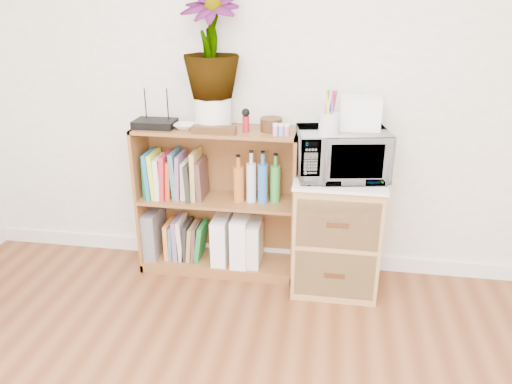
# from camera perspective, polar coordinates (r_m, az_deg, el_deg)

# --- Properties ---
(skirting_board) EXTENTS (4.00, 0.02, 0.10)m
(skirting_board) POSITION_cam_1_polar(r_m,az_deg,el_deg) (3.42, 2.14, -7.16)
(skirting_board) COLOR white
(skirting_board) RESTS_ON ground
(bookshelf) EXTENTS (1.00, 0.30, 0.95)m
(bookshelf) POSITION_cam_1_polar(r_m,az_deg,el_deg) (3.16, -4.37, -1.14)
(bookshelf) COLOR brown
(bookshelf) RESTS_ON ground
(wicker_unit) EXTENTS (0.50, 0.45, 0.70)m
(wicker_unit) POSITION_cam_1_polar(r_m,az_deg,el_deg) (3.07, 9.17, -4.69)
(wicker_unit) COLOR #9E7542
(wicker_unit) RESTS_ON ground
(microwave) EXTENTS (0.55, 0.42, 0.28)m
(microwave) POSITION_cam_1_polar(r_m,az_deg,el_deg) (2.87, 9.77, 4.32)
(microwave) COLOR white
(microwave) RESTS_ON wicker_unit
(pen_cup) EXTENTS (0.11, 0.11, 0.12)m
(pen_cup) POSITION_cam_1_polar(r_m,az_deg,el_deg) (2.71, 8.31, 7.67)
(pen_cup) COLOR silver
(pen_cup) RESTS_ON microwave
(small_appliance) EXTENTS (0.22, 0.18, 0.18)m
(small_appliance) POSITION_cam_1_polar(r_m,az_deg,el_deg) (2.87, 11.82, 8.86)
(small_appliance) COLOR white
(small_appliance) RESTS_ON microwave
(router) EXTENTS (0.25, 0.17, 0.04)m
(router) POSITION_cam_1_polar(r_m,az_deg,el_deg) (3.09, -11.48, 7.67)
(router) COLOR black
(router) RESTS_ON bookshelf
(white_bowl) EXTENTS (0.13, 0.13, 0.03)m
(white_bowl) POSITION_cam_1_polar(r_m,az_deg,el_deg) (3.02, -8.10, 7.44)
(white_bowl) COLOR silver
(white_bowl) RESTS_ON bookshelf
(plant_pot) EXTENTS (0.22, 0.22, 0.19)m
(plant_pot) POSITION_cam_1_polar(r_m,az_deg,el_deg) (3.01, -4.94, 9.02)
(plant_pot) COLOR white
(plant_pot) RESTS_ON bookshelf
(potted_plant) EXTENTS (0.34, 0.34, 0.60)m
(potted_plant) POSITION_cam_1_polar(r_m,az_deg,el_deg) (2.95, -5.20, 16.47)
(potted_plant) COLOR #326B2B
(potted_plant) RESTS_ON plant_pot
(trinket_box) EXTENTS (0.26, 0.06, 0.04)m
(trinket_box) POSITION_cam_1_polar(r_m,az_deg,el_deg) (2.91, -4.82, 7.09)
(trinket_box) COLOR #38210F
(trinket_box) RESTS_ON bookshelf
(kokeshi_doll) EXTENTS (0.04, 0.04, 0.09)m
(kokeshi_doll) POSITION_cam_1_polar(r_m,az_deg,el_deg) (2.92, -1.17, 7.76)
(kokeshi_doll) COLOR maroon
(kokeshi_doll) RESTS_ON bookshelf
(wooden_bowl) EXTENTS (0.13, 0.13, 0.08)m
(wooden_bowl) POSITION_cam_1_polar(r_m,az_deg,el_deg) (2.95, 1.76, 7.73)
(wooden_bowl) COLOR #35200E
(wooden_bowl) RESTS_ON bookshelf
(paint_jars) EXTENTS (0.12, 0.04, 0.06)m
(paint_jars) POSITION_cam_1_polar(r_m,az_deg,el_deg) (2.85, 2.88, 7.01)
(paint_jars) COLOR pink
(paint_jars) RESTS_ON bookshelf
(file_box) EXTENTS (0.09, 0.25, 0.31)m
(file_box) POSITION_cam_1_polar(r_m,az_deg,el_deg) (3.39, -11.61, -4.52)
(file_box) COLOR slate
(file_box) RESTS_ON bookshelf
(magazine_holder_left) EXTENTS (0.10, 0.24, 0.30)m
(magazine_holder_left) POSITION_cam_1_polar(r_m,az_deg,el_deg) (3.26, -3.95, -5.32)
(magazine_holder_left) COLOR white
(magazine_holder_left) RESTS_ON bookshelf
(magazine_holder_mid) EXTENTS (0.10, 0.26, 0.32)m
(magazine_holder_mid) POSITION_cam_1_polar(r_m,az_deg,el_deg) (3.23, -1.72, -5.35)
(magazine_holder_mid) COLOR white
(magazine_holder_mid) RESTS_ON bookshelf
(magazine_holder_right) EXTENTS (0.09, 0.23, 0.29)m
(magazine_holder_right) POSITION_cam_1_polar(r_m,az_deg,el_deg) (3.22, -0.22, -5.76)
(magazine_holder_right) COLOR silver
(magazine_holder_right) RESTS_ON bookshelf
(cookbooks) EXTENTS (0.38, 0.20, 0.31)m
(cookbooks) POSITION_cam_1_polar(r_m,az_deg,el_deg) (3.18, -9.25, 1.83)
(cookbooks) COLOR #1B662F
(cookbooks) RESTS_ON bookshelf
(liquor_bottles) EXTENTS (0.28, 0.07, 0.32)m
(liquor_bottles) POSITION_cam_1_polar(r_m,az_deg,el_deg) (3.05, 0.10, 1.64)
(liquor_bottles) COLOR #BC5F23
(liquor_bottles) RESTS_ON bookshelf
(lower_books) EXTENTS (0.26, 0.19, 0.27)m
(lower_books) POSITION_cam_1_polar(r_m,az_deg,el_deg) (3.34, -8.09, -5.32)
(lower_books) COLOR orange
(lower_books) RESTS_ON bookshelf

